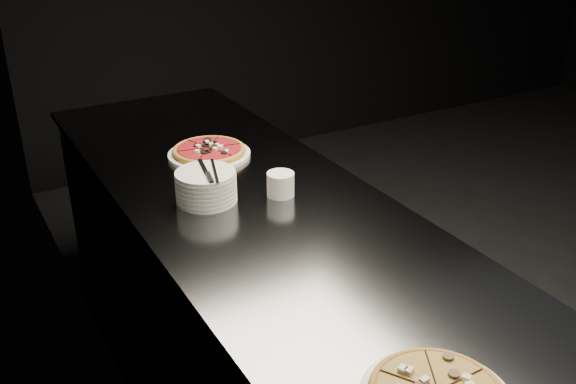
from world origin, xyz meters
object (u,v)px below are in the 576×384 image
plate_stack (206,186)px  cutlery (209,172)px  pizza_tomato (209,152)px  counter (265,330)px  ramekin (281,184)px

plate_stack → cutlery: 0.05m
cutlery → pizza_tomato: bearing=79.6°
counter → cutlery: 0.58m
plate_stack → cutlery: bearing=-62.4°
pizza_tomato → plate_stack: size_ratio=1.65×
plate_stack → pizza_tomato: bearing=65.3°
counter → plate_stack: size_ratio=13.45×
ramekin → plate_stack: bearing=159.7°
counter → plate_stack: 0.54m
counter → ramekin: size_ratio=28.85×
counter → pizza_tomato: size_ratio=8.14×
pizza_tomato → ramekin: (0.06, -0.40, 0.02)m
pizza_tomato → ramekin: 0.41m
plate_stack → cutlery: (0.01, -0.01, 0.05)m
ramekin → pizza_tomato: bearing=99.2°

